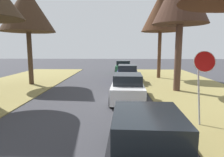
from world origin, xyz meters
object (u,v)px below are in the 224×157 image
Objects in this scene: street_tree_left_far at (27,10)px; parked_sedan_navy at (127,74)px; street_tree_right_far at (161,12)px; parked_sedan_green at (123,67)px; stop_sign_far at (203,72)px; parked_sedan_black at (146,144)px; parked_sedan_white at (127,88)px.

parked_sedan_navy is at bearing 11.73° from street_tree_left_far.
street_tree_left_far is at bearing -160.71° from street_tree_right_far.
parked_sedan_green is at bearing 91.87° from parked_sedan_navy.
street_tree_right_far reaches higher than stop_sign_far.
street_tree_left_far is 9.98m from parked_sedan_navy.
parked_sedan_green is at bearing 129.88° from street_tree_right_far.
street_tree_left_far reaches higher than parked_sedan_black.
parked_sedan_green is (-0.21, 6.59, 0.00)m from parked_sedan_navy.
parked_sedan_navy is 6.59m from parked_sedan_green.
parked_sedan_black is at bearing -88.72° from parked_sedan_white.
street_tree_right_far is at bearing 85.98° from stop_sign_far.
parked_sedan_navy is (-2.43, 10.52, -1.43)m from stop_sign_far.
parked_sedan_black is 1.00× the size of parked_sedan_white.
parked_sedan_white is (-0.16, 7.04, 0.00)m from parked_sedan_black.
parked_sedan_green is at bearing 90.31° from parked_sedan_black.
street_tree_left_far is at bearing 124.30° from parked_sedan_black.
street_tree_right_far is 12.24m from street_tree_left_far.
street_tree_right_far is (0.90, 12.86, 4.43)m from stop_sign_far.
parked_sedan_navy is at bearing 87.70° from parked_sedan_white.
street_tree_left_far is at bearing -133.95° from parked_sedan_green.
street_tree_left_far is (-10.64, 8.82, 3.98)m from stop_sign_far.
street_tree_left_far is 1.77× the size of parked_sedan_white.
parked_sedan_green is (-2.65, 17.11, -1.43)m from stop_sign_far.
stop_sign_far is at bearing -55.87° from parked_sedan_white.
street_tree_right_far is 7.14m from parked_sedan_navy.
parked_sedan_green is (-0.11, 20.17, 0.00)m from parked_sedan_black.
parked_sedan_white is 13.13m from parked_sedan_green.
parked_sedan_black and parked_sedan_green have the same top height.
street_tree_right_far reaches higher than parked_sedan_navy.
street_tree_right_far is at bearing 67.93° from parked_sedan_white.
street_tree_left_far reaches higher than parked_sedan_green.
parked_sedan_black and parked_sedan_white have the same top height.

